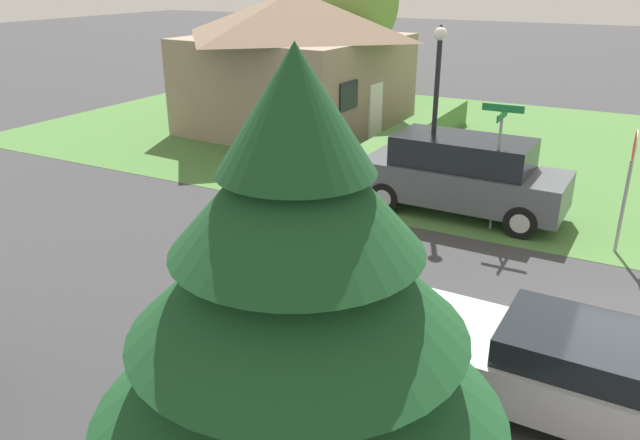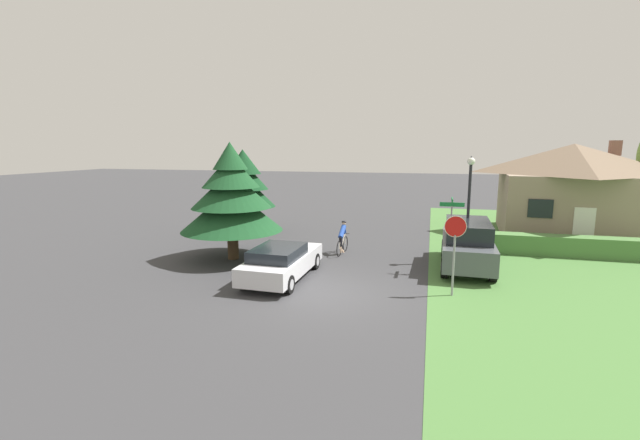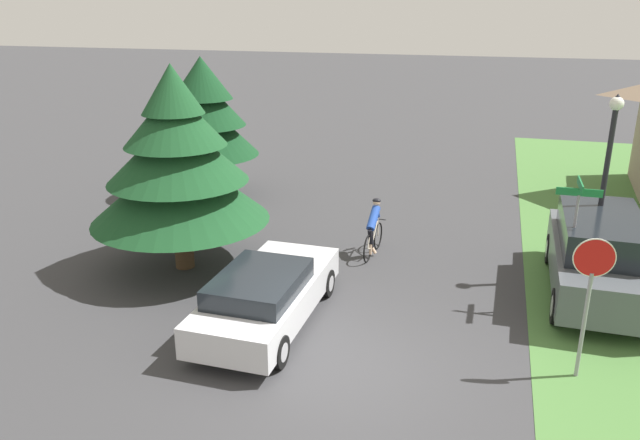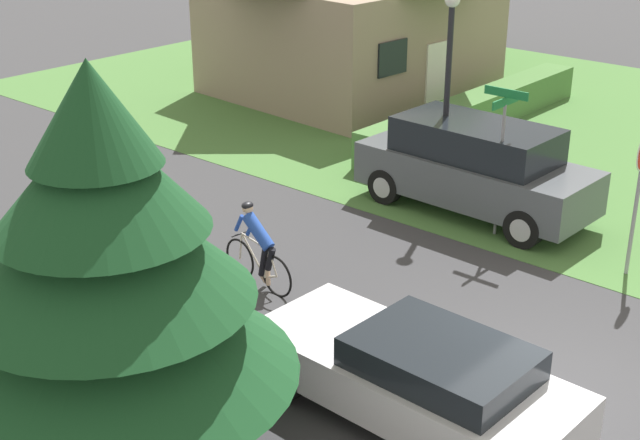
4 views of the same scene
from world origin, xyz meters
name	(u,v)px [view 2 (image 2 of 4)]	position (x,y,z in m)	size (l,w,h in m)	color
ground_plane	(323,294)	(0.00, 0.00, 0.00)	(140.00, 140.00, 0.00)	#38383A
cottage_house	(571,189)	(10.60, 12.55, 2.57)	(7.80, 7.64, 5.15)	gray
hedge_row	(581,247)	(9.82, 7.57, 0.45)	(9.32, 0.90, 0.91)	#4C7A3D
sedan_left_lane	(282,262)	(-1.86, 1.23, 0.65)	(1.92, 4.54, 1.28)	silver
cyclist	(342,238)	(-0.48, 5.49, 0.71)	(0.44, 1.70, 1.51)	black
parked_suv_right	(467,244)	(4.81, 4.51, 0.98)	(2.04, 4.91, 1.90)	#4C5156
stop_sign	(455,240)	(4.12, 0.91, 1.86)	(0.69, 0.08, 2.64)	gray
street_lamp	(469,195)	(4.84, 5.31, 2.83)	(0.31, 0.31, 4.44)	black
street_name_sign	(451,222)	(4.11, 3.57, 1.99)	(0.90, 0.90, 2.90)	gray
conifer_tall_near	(231,197)	(-4.88, 3.44, 2.70)	(4.32, 4.32, 5.01)	#4C3823
conifer_tall_far	(243,182)	(-6.91, 9.09, 2.83)	(3.56, 3.56, 4.68)	#4C3823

